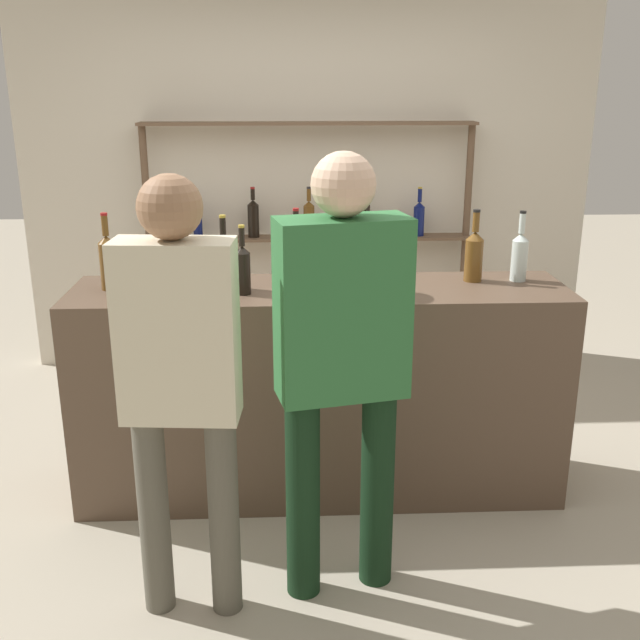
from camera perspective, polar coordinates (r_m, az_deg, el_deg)
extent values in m
plane|color=#B2A893|center=(4.02, 0.00, -12.47)|extent=(16.00, 16.00, 0.00)
cube|color=brown|center=(3.77, 0.00, -5.43)|extent=(2.40, 0.58, 1.07)
cube|color=beige|center=(5.39, -0.93, 11.18)|extent=(4.00, 0.12, 2.80)
cylinder|color=brown|center=(5.38, -12.79, 5.10)|extent=(0.05, 0.05, 1.76)
cylinder|color=brown|center=(5.45, 10.98, 5.36)|extent=(0.05, 0.05, 1.76)
cube|color=brown|center=(5.18, -0.88, 14.76)|extent=(2.27, 0.18, 0.02)
cube|color=brown|center=(5.28, -0.84, 6.27)|extent=(2.27, 0.18, 0.02)
cylinder|color=#0F1956|center=(5.30, -9.30, 7.27)|extent=(0.06, 0.06, 0.20)
cone|color=#0F1956|center=(5.28, -9.36, 8.47)|extent=(0.06, 0.06, 0.03)
cylinder|color=#0F1956|center=(5.27, -9.40, 9.09)|extent=(0.02, 0.02, 0.09)
cylinder|color=gold|center=(5.26, -9.42, 9.63)|extent=(0.03, 0.03, 0.01)
cylinder|color=black|center=(5.26, -5.09, 7.51)|extent=(0.08, 0.08, 0.22)
cone|color=black|center=(5.24, -5.13, 8.91)|extent=(0.08, 0.08, 0.04)
cylinder|color=black|center=(5.23, -5.15, 9.51)|extent=(0.03, 0.03, 0.08)
cylinder|color=maroon|center=(5.23, -5.16, 9.99)|extent=(0.03, 0.03, 0.01)
cylinder|color=brown|center=(5.26, -0.85, 7.52)|extent=(0.08, 0.08, 0.21)
cone|color=brown|center=(5.24, -0.86, 8.86)|extent=(0.08, 0.08, 0.03)
cylinder|color=brown|center=(5.23, -0.86, 9.51)|extent=(0.03, 0.03, 0.09)
cylinder|color=#232328|center=(5.22, -0.86, 10.04)|extent=(0.03, 0.03, 0.01)
cylinder|color=black|center=(5.29, 3.38, 7.56)|extent=(0.08, 0.08, 0.22)
cone|color=black|center=(5.27, 3.40, 8.92)|extent=(0.08, 0.08, 0.04)
cylinder|color=black|center=(5.26, 3.42, 9.61)|extent=(0.03, 0.03, 0.09)
cylinder|color=#232328|center=(5.25, 3.43, 10.17)|extent=(0.03, 0.03, 0.01)
cylinder|color=#0F1956|center=(5.34, 7.54, 7.46)|extent=(0.08, 0.08, 0.20)
cone|color=#0F1956|center=(5.32, 7.59, 8.72)|extent=(0.08, 0.08, 0.03)
cylinder|color=#0F1956|center=(5.31, 7.62, 9.39)|extent=(0.03, 0.03, 0.09)
cylinder|color=gold|center=(5.30, 7.64, 9.95)|extent=(0.03, 0.03, 0.01)
cylinder|color=black|center=(3.60, -7.30, 4.00)|extent=(0.08, 0.08, 0.21)
cone|color=black|center=(3.57, -7.38, 5.89)|extent=(0.08, 0.08, 0.04)
cylinder|color=black|center=(3.56, -7.42, 6.96)|extent=(0.03, 0.03, 0.10)
cylinder|color=gold|center=(3.55, -7.46, 7.84)|extent=(0.03, 0.03, 0.01)
cylinder|color=silver|center=(3.84, 14.93, 4.39)|extent=(0.08, 0.08, 0.20)
cone|color=silver|center=(3.81, 15.07, 6.12)|extent=(0.08, 0.08, 0.04)
cylinder|color=silver|center=(3.80, 15.15, 7.11)|extent=(0.03, 0.03, 0.10)
cylinder|color=black|center=(3.79, 15.22, 7.94)|extent=(0.03, 0.03, 0.01)
cylinder|color=black|center=(3.69, -1.82, 4.59)|extent=(0.08, 0.08, 0.22)
cone|color=black|center=(3.66, -1.84, 6.53)|extent=(0.08, 0.08, 0.03)
cylinder|color=black|center=(3.65, -1.85, 7.56)|extent=(0.03, 0.03, 0.10)
cylinder|color=maroon|center=(3.64, -1.86, 8.42)|extent=(0.03, 0.03, 0.01)
cylinder|color=brown|center=(3.78, 11.62, 4.47)|extent=(0.09, 0.09, 0.21)
cone|color=brown|center=(3.75, 11.74, 6.30)|extent=(0.09, 0.09, 0.04)
cylinder|color=brown|center=(3.74, 11.81, 7.33)|extent=(0.03, 0.03, 0.10)
cylinder|color=black|center=(3.73, 11.86, 8.15)|extent=(0.04, 0.04, 0.01)
cylinder|color=black|center=(3.49, -5.90, 3.54)|extent=(0.07, 0.07, 0.20)
cone|color=black|center=(3.47, -5.96, 5.36)|extent=(0.07, 0.07, 0.03)
cylinder|color=black|center=(3.45, -5.99, 6.32)|extent=(0.03, 0.03, 0.09)
cylinder|color=gold|center=(3.44, -6.01, 7.12)|extent=(0.03, 0.03, 0.01)
cylinder|color=brown|center=(3.69, -15.82, 3.95)|extent=(0.08, 0.08, 0.22)
cone|color=brown|center=(3.66, -15.99, 5.92)|extent=(0.08, 0.08, 0.04)
cylinder|color=brown|center=(3.65, -16.08, 6.93)|extent=(0.03, 0.03, 0.10)
cylinder|color=maroon|center=(3.64, -16.15, 7.75)|extent=(0.03, 0.03, 0.01)
cylinder|color=silver|center=(3.69, -11.21, 2.51)|extent=(0.06, 0.06, 0.00)
cylinder|color=silver|center=(3.67, -11.25, 3.14)|extent=(0.01, 0.01, 0.08)
cone|color=silver|center=(3.66, -11.33, 4.30)|extent=(0.08, 0.08, 0.07)
cylinder|color=#B2B2B7|center=(3.49, 2.68, 3.96)|extent=(0.20, 0.20, 0.24)
cylinder|color=#B2B2B7|center=(3.46, 2.71, 5.95)|extent=(0.21, 0.21, 0.01)
cylinder|color=#575347|center=(3.01, -7.33, -14.59)|extent=(0.12, 0.12, 0.84)
cylinder|color=#575347|center=(3.07, -12.54, -14.28)|extent=(0.12, 0.12, 0.84)
cube|color=beige|center=(2.71, -10.80, -0.89)|extent=(0.44, 0.22, 0.66)
sphere|color=#936B4C|center=(2.61, -11.38, 8.44)|extent=(0.23, 0.23, 0.23)
cylinder|color=black|center=(3.15, 4.38, -12.62)|extent=(0.14, 0.14, 0.87)
cylinder|color=black|center=(3.07, -1.31, -13.41)|extent=(0.14, 0.14, 0.87)
cube|color=#2D6B38|center=(2.79, 1.71, 0.84)|extent=(0.52, 0.31, 0.69)
sphere|color=#DBB293|center=(2.69, 1.80, 10.28)|extent=(0.24, 0.24, 0.24)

